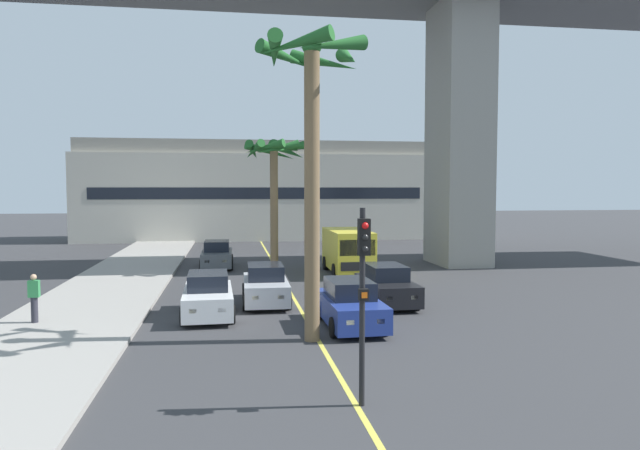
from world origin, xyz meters
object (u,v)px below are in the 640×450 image
at_px(car_queue_second, 208,296).
at_px(car_queue_fourth, 266,286).
at_px(car_queue_fifth, 386,286).
at_px(palm_tree_near_median, 311,112).
at_px(pedestrian_near_crosswalk, 34,297).
at_px(car_queue_third, 350,305).
at_px(delivery_van, 348,250).
at_px(traffic_light_median_near, 363,279).
at_px(car_queue_front, 217,255).
at_px(palm_tree_mid_median, 274,164).

distance_m(car_queue_second, car_queue_fourth, 2.96).
xyz_separation_m(car_queue_second, car_queue_fifth, (6.94, 1.16, 0.00)).
relative_size(palm_tree_near_median, pedestrian_near_crosswalk, 5.61).
height_order(car_queue_third, delivery_van, delivery_van).
xyz_separation_m(delivery_van, traffic_light_median_near, (-3.53, -18.87, 1.43)).
bearing_deg(car_queue_fourth, car_queue_third, -59.61).
bearing_deg(car_queue_second, delivery_van, 53.41).
xyz_separation_m(car_queue_front, car_queue_fifth, (6.91, -11.79, 0.00)).
bearing_deg(delivery_van, pedestrian_near_crosswalk, -140.98).
relative_size(car_queue_fifth, palm_tree_mid_median, 0.57).
bearing_deg(car_queue_third, car_queue_front, 107.09).
bearing_deg(car_queue_fifth, palm_tree_near_median, -126.40).
height_order(traffic_light_median_near, palm_tree_near_median, palm_tree_near_median).
bearing_deg(car_queue_fourth, car_queue_fifth, -9.99).
height_order(car_queue_second, palm_tree_mid_median, palm_tree_mid_median).
height_order(car_queue_fourth, delivery_van, delivery_van).
bearing_deg(palm_tree_near_median, pedestrian_near_crosswalk, 160.53).
bearing_deg(car_queue_front, delivery_van, -25.95).
relative_size(car_queue_front, pedestrian_near_crosswalk, 2.54).
height_order(delivery_van, pedestrian_near_crosswalk, delivery_van).
height_order(car_queue_front, car_queue_second, same).
height_order(car_queue_front, palm_tree_near_median, palm_tree_near_median).
bearing_deg(car_queue_fourth, delivery_van, 57.01).
bearing_deg(car_queue_fourth, traffic_light_median_near, -83.22).
xyz_separation_m(car_queue_front, pedestrian_near_crosswalk, (-5.67, -13.72, 0.28)).
bearing_deg(traffic_light_median_near, delivery_van, 79.39).
height_order(car_queue_third, palm_tree_near_median, palm_tree_near_median).
relative_size(traffic_light_median_near, palm_tree_mid_median, 0.58).
distance_m(car_queue_front, car_queue_fourth, 11.16).
bearing_deg(pedestrian_near_crosswalk, traffic_light_median_near, -43.06).
bearing_deg(car_queue_front, palm_tree_near_median, -79.33).
height_order(car_queue_third, car_queue_fifth, same).
bearing_deg(car_queue_fifth, palm_tree_mid_median, 113.01).
height_order(car_queue_fifth, palm_tree_near_median, palm_tree_near_median).
xyz_separation_m(palm_tree_near_median, pedestrian_near_crosswalk, (-8.85, 3.13, -5.87)).
distance_m(car_queue_second, car_queue_third, 5.28).
xyz_separation_m(car_queue_second, delivery_van, (7.07, 9.52, 0.57)).
relative_size(car_queue_second, car_queue_fourth, 1.00).
distance_m(delivery_van, palm_tree_mid_median, 6.09).
relative_size(car_queue_third, traffic_light_median_near, 0.98).
height_order(delivery_van, traffic_light_median_near, traffic_light_median_near).
bearing_deg(palm_tree_near_median, car_queue_fourth, 99.81).
bearing_deg(palm_tree_near_median, car_queue_second, 129.41).
height_order(traffic_light_median_near, palm_tree_mid_median, palm_tree_mid_median).
distance_m(car_queue_second, car_queue_fifth, 7.04).
xyz_separation_m(car_queue_fourth, palm_tree_near_median, (1.02, -5.90, 6.15)).
distance_m(car_queue_fourth, delivery_van, 8.99).
distance_m(car_queue_fourth, palm_tree_mid_median, 9.66).
distance_m(car_queue_third, car_queue_fourth, 5.03).
relative_size(car_queue_third, palm_tree_near_median, 0.45).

